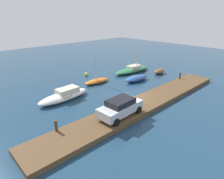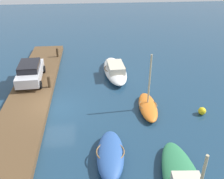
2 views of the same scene
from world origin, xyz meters
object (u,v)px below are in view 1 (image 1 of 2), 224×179
object	(u,v)px
rowboat_blue	(137,78)
parked_car	(120,107)
mooring_post_mid_east	(180,76)
dinghy_brown	(159,71)
marker_buoy	(86,74)
mooring_post_mid_west	(118,101)
sailboat_green	(133,70)
mooring_post_west	(56,126)
motorboat_white	(64,95)
rowboat_orange	(97,81)

from	to	relation	value
rowboat_blue	parked_car	bearing A→B (deg)	-143.04
mooring_post_mid_east	parked_car	bearing A→B (deg)	-172.96
dinghy_brown	marker_buoy	bearing A→B (deg)	137.11
dinghy_brown	mooring_post_mid_west	size ratio (longest dim) A/B	2.58
sailboat_green	parked_car	size ratio (longest dim) A/B	1.63
mooring_post_west	rowboat_blue	bearing A→B (deg)	16.18
dinghy_brown	sailboat_green	xyz separation A→B (m)	(-2.48, 3.42, 0.03)
motorboat_white	marker_buoy	bearing A→B (deg)	35.10
mooring_post_mid_west	dinghy_brown	bearing A→B (deg)	16.98
mooring_post_west	dinghy_brown	bearing A→B (deg)	11.52
motorboat_white	mooring_post_mid_east	bearing A→B (deg)	-23.62
rowboat_orange	mooring_post_west	distance (m)	12.40
motorboat_white	rowboat_orange	bearing A→B (deg)	13.20
mooring_post_west	marker_buoy	xyz separation A→B (m)	(10.85, 10.98, -0.62)
motorboat_white	parked_car	bearing A→B (deg)	-82.42
rowboat_orange	mooring_post_west	xyz separation A→B (m)	(-9.98, -7.33, 0.55)
rowboat_blue	mooring_post_mid_west	distance (m)	9.05
rowboat_orange	marker_buoy	distance (m)	3.75
rowboat_orange	mooring_post_mid_east	bearing A→B (deg)	-36.21
rowboat_blue	parked_car	size ratio (longest dim) A/B	0.91
motorboat_white	marker_buoy	world-z (taller)	motorboat_white
rowboat_orange	sailboat_green	world-z (taller)	rowboat_orange
parked_car	marker_buoy	world-z (taller)	parked_car
motorboat_white	mooring_post_mid_east	size ratio (longest dim) A/B	7.21
motorboat_white	mooring_post_mid_west	world-z (taller)	mooring_post_mid_west
mooring_post_mid_east	mooring_post_west	bearing A→B (deg)	180.00
parked_car	marker_buoy	xyz separation A→B (m)	(5.53, 12.65, -0.99)
dinghy_brown	rowboat_orange	bearing A→B (deg)	156.22
rowboat_blue	marker_buoy	size ratio (longest dim) A/B	7.33
rowboat_blue	mooring_post_mid_east	size ratio (longest dim) A/B	4.71
rowboat_orange	marker_buoy	bearing A→B (deg)	80.13
mooring_post_mid_west	marker_buoy	bearing A→B (deg)	68.98
rowboat_blue	mooring_post_mid_east	distance (m)	5.99
motorboat_white	dinghy_brown	distance (m)	16.06
dinghy_brown	mooring_post_west	world-z (taller)	mooring_post_west
mooring_post_mid_east	marker_buoy	distance (m)	13.58
sailboat_green	marker_buoy	world-z (taller)	sailboat_green
mooring_post_mid_west	mooring_post_mid_east	world-z (taller)	mooring_post_mid_west
motorboat_white	marker_buoy	xyz separation A→B (m)	(6.89, 5.40, -0.24)
marker_buoy	mooring_post_mid_west	bearing A→B (deg)	-111.02
motorboat_white	rowboat_blue	bearing A→B (deg)	-10.21
dinghy_brown	rowboat_blue	bearing A→B (deg)	172.51
parked_car	rowboat_orange	bearing A→B (deg)	59.67
sailboat_green	mooring_post_west	size ratio (longest dim) A/B	7.90
marker_buoy	rowboat_orange	bearing A→B (deg)	-103.38
rowboat_orange	dinghy_brown	bearing A→B (deg)	-14.63
dinghy_brown	mooring_post_west	xyz separation A→B (m)	(-19.95, -4.07, 0.49)
motorboat_white	rowboat_orange	world-z (taller)	rowboat_orange
marker_buoy	sailboat_green	bearing A→B (deg)	-27.83
rowboat_orange	parked_car	world-z (taller)	rowboat_orange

